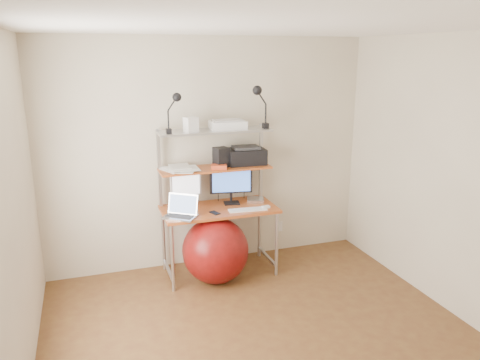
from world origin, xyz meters
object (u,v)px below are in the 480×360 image
object	(u,v)px
laptop	(181,212)
exercise_ball	(215,250)
monitor_black	(231,183)
monitor_silver	(186,187)
printer	(246,156)

from	to	relation	value
laptop	exercise_ball	size ratio (longest dim) A/B	0.58
exercise_ball	monitor_black	bearing A→B (deg)	47.93
monitor_silver	laptop	xyz separation A→B (m)	(-0.12, -0.29, -0.17)
monitor_silver	printer	world-z (taller)	printer
laptop	monitor_black	bearing A→B (deg)	57.73
monitor_black	laptop	distance (m)	0.67
monitor_silver	exercise_ball	distance (m)	0.73
monitor_silver	laptop	distance (m)	0.35
monitor_black	printer	bearing A→B (deg)	28.65
laptop	printer	size ratio (longest dim) A/B	0.94
exercise_ball	monitor_silver	bearing A→B (deg)	122.52
monitor_black	exercise_ball	size ratio (longest dim) A/B	0.67
monitor_silver	printer	distance (m)	0.73
laptop	exercise_ball	bearing A→B (deg)	26.68
monitor_silver	printer	bearing A→B (deg)	-16.28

